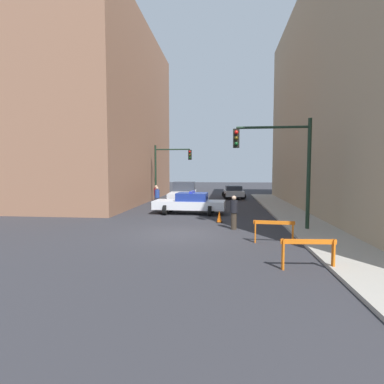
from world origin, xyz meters
TOP-DOWN VIEW (x-y plane):
  - ground_plane at (0.00, 0.00)m, footprint 120.00×120.00m
  - sidewalk_right at (6.20, 0.00)m, footprint 2.40×44.00m
  - building_corner_left at (-12.00, 14.00)m, footprint 14.00×20.00m
  - traffic_light_near at (4.73, 1.31)m, footprint 3.64×0.35m
  - traffic_light_far at (-3.30, 13.81)m, footprint 3.44×0.35m
  - police_car at (-0.33, 6.38)m, footprint 4.78×2.50m
  - white_truck at (-1.53, 11.79)m, footprint 2.81×5.49m
  - parked_car_near at (2.87, 17.96)m, footprint 2.45×4.40m
  - pedestrian_crossing at (-3.10, 8.73)m, footprint 0.50×0.50m
  - pedestrian_corner at (-3.68, 10.91)m, footprint 0.50×0.50m
  - pedestrian_sidewalk at (2.42, 1.33)m, footprint 0.37×0.37m
  - barrier_front at (4.39, -4.48)m, footprint 1.60×0.26m
  - barrier_mid at (3.92, -1.33)m, footprint 1.60×0.26m
  - traffic_cone at (1.68, 3.18)m, footprint 0.36×0.36m

SIDE VIEW (x-z plane):
  - ground_plane at x=0.00m, z-range 0.00..0.00m
  - sidewalk_right at x=6.20m, z-range 0.00..0.12m
  - traffic_cone at x=1.68m, z-range -0.01..0.65m
  - barrier_front at x=4.39m, z-range 0.17..1.07m
  - barrier_mid at x=3.92m, z-range 0.17..1.07m
  - parked_car_near at x=2.87m, z-range 0.02..1.33m
  - police_car at x=-0.33m, z-range -0.04..1.48m
  - pedestrian_crossing at x=-3.10m, z-range 0.03..1.69m
  - pedestrian_corner at x=-3.68m, z-range 0.03..1.69m
  - pedestrian_sidewalk at x=2.42m, z-range 0.03..1.69m
  - white_truck at x=-1.53m, z-range -0.04..1.86m
  - traffic_light_far at x=-3.30m, z-range 0.80..6.00m
  - traffic_light_near at x=4.73m, z-range 0.93..6.13m
  - building_corner_left at x=-12.00m, z-range 0.00..15.95m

